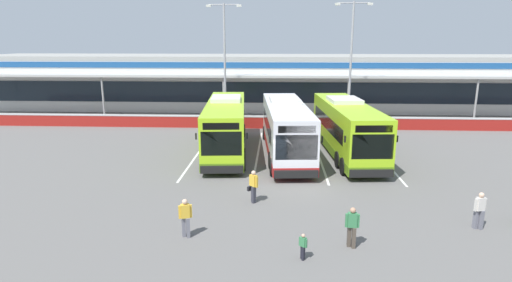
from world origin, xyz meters
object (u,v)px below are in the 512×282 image
(pedestrian_with_handbag, at_px, (253,185))
(pedestrian_approaching_bus, at_px, (185,217))
(pedestrian_child, at_px, (303,246))
(pedestrian_near_bin, at_px, (480,209))
(lamp_post_centre, at_px, (351,57))
(lamp_post_west, at_px, (225,56))
(coach_bus_leftmost, at_px, (226,127))
(coach_bus_centre, at_px, (346,129))
(pedestrian_in_dark_coat, at_px, (352,226))
(coach_bus_left_centre, at_px, (286,129))

(pedestrian_with_handbag, relative_size, pedestrian_approaching_bus, 1.00)
(pedestrian_child, distance_m, pedestrian_near_bin, 8.04)
(lamp_post_centre, bearing_deg, lamp_post_west, 173.65)
(pedestrian_child, xyz_separation_m, lamp_post_centre, (5.52, 24.49, 5.75))
(coach_bus_leftmost, relative_size, lamp_post_west, 1.12)
(coach_bus_centre, relative_size, pedestrian_with_handbag, 7.60)
(coach_bus_centre, xyz_separation_m, pedestrian_in_dark_coat, (-1.87, -13.59, -0.91))
(coach_bus_leftmost, relative_size, pedestrian_approaching_bus, 7.60)
(coach_bus_leftmost, bearing_deg, coach_bus_centre, -1.80)
(coach_bus_leftmost, height_order, pedestrian_child, coach_bus_leftmost)
(coach_bus_leftmost, height_order, pedestrian_near_bin, coach_bus_leftmost)
(coach_bus_leftmost, distance_m, pedestrian_approaching_bus, 13.37)
(coach_bus_leftmost, distance_m, pedestrian_near_bin, 17.04)
(coach_bus_centre, bearing_deg, pedestrian_with_handbag, -122.47)
(pedestrian_approaching_bus, bearing_deg, pedestrian_near_bin, 6.45)
(pedestrian_child, relative_size, lamp_post_centre, 0.09)
(lamp_post_west, bearing_deg, pedestrian_child, -76.93)
(pedestrian_near_bin, xyz_separation_m, lamp_post_centre, (-1.97, 21.58, 5.42))
(lamp_post_west, bearing_deg, coach_bus_centre, -48.81)
(pedestrian_with_handbag, xyz_separation_m, lamp_post_centre, (7.62, 19.11, 5.43))
(pedestrian_child, height_order, pedestrian_approaching_bus, pedestrian_approaching_bus)
(pedestrian_child, bearing_deg, pedestrian_with_handbag, 111.38)
(coach_bus_centre, height_order, pedestrian_with_handbag, coach_bus_centre)
(coach_bus_left_centre, xyz_separation_m, pedestrian_child, (0.40, -14.27, -1.24))
(pedestrian_approaching_bus, bearing_deg, coach_bus_leftmost, 90.00)
(coach_bus_centre, xyz_separation_m, pedestrian_with_handbag, (-5.88, -9.24, -0.93))
(coach_bus_leftmost, relative_size, coach_bus_centre, 1.00)
(pedestrian_in_dark_coat, relative_size, pedestrian_approaching_bus, 1.00)
(coach_bus_leftmost, distance_m, coach_bus_centre, 8.38)
(coach_bus_leftmost, height_order, pedestrian_approaching_bus, coach_bus_leftmost)
(pedestrian_in_dark_coat, height_order, lamp_post_centre, lamp_post_centre)
(pedestrian_in_dark_coat, bearing_deg, lamp_post_west, 107.68)
(pedestrian_child, relative_size, pedestrian_approaching_bus, 0.62)
(coach_bus_leftmost, relative_size, pedestrian_with_handbag, 7.60)
(coach_bus_centre, height_order, pedestrian_near_bin, coach_bus_centre)
(coach_bus_left_centre, relative_size, pedestrian_near_bin, 7.60)
(coach_bus_leftmost, distance_m, lamp_post_west, 11.86)
(lamp_post_centre, bearing_deg, pedestrian_in_dark_coat, -98.76)
(pedestrian_with_handbag, distance_m, pedestrian_approaching_bus, 4.58)
(coach_bus_centre, bearing_deg, pedestrian_approaching_bus, -122.63)
(pedestrian_near_bin, xyz_separation_m, pedestrian_approaching_bus, (-12.09, -1.37, 0.00))
(coach_bus_centre, relative_size, pedestrian_near_bin, 7.60)
(coach_bus_left_centre, bearing_deg, pedestrian_approaching_bus, -108.27)
(coach_bus_leftmost, xyz_separation_m, coach_bus_centre, (8.37, -0.26, 0.00))
(coach_bus_centre, xyz_separation_m, lamp_post_west, (-9.76, 11.15, 4.50))
(coach_bus_left_centre, height_order, pedestrian_with_handbag, coach_bus_left_centre)
(pedestrian_in_dark_coat, bearing_deg, lamp_post_centre, 81.24)
(pedestrian_near_bin, distance_m, lamp_post_centre, 22.34)
(coach_bus_leftmost, height_order, lamp_post_centre, lamp_post_centre)
(pedestrian_near_bin, relative_size, lamp_post_centre, 0.15)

